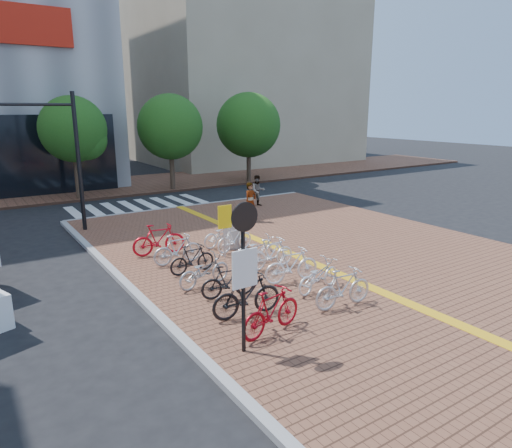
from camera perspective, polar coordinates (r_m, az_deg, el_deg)
ground at (r=14.31m, az=2.89°, el=-7.72°), size 120.00×120.00×0.00m
sidewalk at (r=13.36m, az=27.04°, el=-10.66°), size 14.00×34.00×0.15m
tactile_strip at (r=12.52m, az=24.74°, el=-11.64°), size 0.40×34.00×0.01m
kerb_west at (r=8.67m, az=0.85°, el=-23.20°), size 0.25×34.00×0.15m
kerb_north at (r=25.71m, az=-7.53°, el=2.28°), size 14.00×0.25×0.15m
far_sidewalk at (r=33.08m, az=-19.14°, el=4.27°), size 70.00×8.00×0.15m
building_beige at (r=50.05m, az=-2.18°, el=18.41°), size 20.00×18.00×18.00m
crosswalk at (r=26.61m, az=-14.27°, el=2.21°), size 7.50×4.00×0.01m
street_trees at (r=30.99m, az=-8.82°, el=11.76°), size 16.20×4.60×6.35m
bike_0 at (r=10.94m, az=1.97°, el=-10.84°), size 1.94×0.88×1.12m
bike_1 at (r=11.77m, az=-1.17°, el=-8.90°), size 1.96×0.74×1.15m
bike_2 at (r=12.95m, az=-3.48°, el=-7.14°), size 1.66×0.75×0.96m
bike_3 at (r=13.82m, az=-6.49°, el=-5.83°), size 1.89×0.93×0.95m
bike_4 at (r=14.94m, az=-7.98°, el=-4.33°), size 1.60×0.51×0.95m
bike_5 at (r=15.85m, az=-9.77°, el=-3.12°), size 1.76×0.52×1.05m
bike_6 at (r=16.95m, az=-12.06°, el=-1.90°), size 1.98×0.81×1.15m
bike_7 at (r=12.51m, az=10.86°, el=-7.86°), size 1.85×0.66×1.09m
bike_8 at (r=13.50m, az=7.79°, el=-6.41°), size 1.86×0.96×0.93m
bike_9 at (r=14.03m, az=4.46°, el=-5.15°), size 1.89×0.78×1.10m
bike_10 at (r=15.19m, az=1.91°, el=-3.68°), size 1.76×0.52×1.05m
bike_11 at (r=15.88m, az=0.24°, el=-3.14°), size 1.78×0.79×0.90m
bike_12 at (r=17.01m, az=-2.67°, el=-1.82°), size 1.71×0.75×0.99m
bike_13 at (r=17.70m, az=-4.16°, el=-1.27°), size 1.90×0.91×0.96m
pedestrian_a at (r=21.47m, az=-0.68°, el=2.76°), size 0.76×0.59×1.86m
pedestrian_b at (r=24.94m, az=0.23°, el=4.18°), size 0.92×0.78×1.68m
utility_box at (r=17.36m, az=-3.02°, el=-1.14°), size 0.65×0.56×1.20m
yellow_sign at (r=16.12m, az=-3.95°, el=0.30°), size 0.52×0.12×1.91m
notice_sign at (r=9.54m, az=-1.50°, el=-4.54°), size 0.62×0.14×3.37m
traffic_light_pole at (r=20.72m, az=-25.27°, el=9.78°), size 3.17×1.22×5.90m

